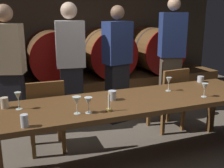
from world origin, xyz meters
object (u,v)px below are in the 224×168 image
wine_barrel_center_left (53,56)px  wine_barrel_center_right (107,53)px  candle_center (109,106)px  cup_center_left (24,121)px  wine_glass_far_right (205,87)px  cup_center_right (112,95)px  dining_table (133,105)px  wine_glass_far_left (18,97)px  cup_far_right (201,79)px  cup_far_left (5,103)px  wine_barrel_far_right (155,50)px  wine_glass_center (88,102)px  guest_far_right (171,56)px  wine_glass_right (169,81)px  chair_right (170,96)px  guest_center_right (117,65)px  guest_center_left (71,65)px  guest_far_left (10,71)px  chair_left (46,113)px  wine_glass_left (77,101)px

wine_barrel_center_left → wine_barrel_center_right: same height
candle_center → cup_center_left: bearing=-173.3°
wine_glass_far_right → cup_center_right: 0.98m
dining_table → wine_glass_far_left: (-1.11, 0.12, 0.19)m
wine_barrel_center_left → cup_far_right: (1.54, -1.91, -0.11)m
wine_barrel_center_right → cup_far_left: (-1.77, -2.02, -0.09)m
candle_center → dining_table: bearing=33.5°
cup_far_right → wine_barrel_far_right: bearing=77.2°
wine_glass_center → guest_far_right: bearing=38.2°
wine_glass_center → wine_glass_far_right: wine_glass_far_right is taller
wine_barrel_center_right → wine_glass_right: size_ratio=5.49×
wine_glass_right → chair_right: bearing=53.7°
guest_center_right → guest_far_right: bearing=170.2°
cup_far_right → wine_glass_right: bearing=-162.7°
wine_glass_right → cup_far_left: (-1.75, 0.07, -0.06)m
wine_glass_center → cup_far_right: 1.73m
chair_right → wine_glass_center: size_ratio=6.02×
wine_barrel_far_right → candle_center: 3.11m
guest_center_left → wine_glass_far_right: guest_center_left is taller
guest_far_left → chair_right: bearing=-179.6°
wine_barrel_center_right → wine_barrel_far_right: (1.01, 0.00, 0.00)m
wine_barrel_center_right → cup_center_right: size_ratio=8.74×
cup_center_right → wine_glass_far_right: bearing=-15.2°
guest_center_right → candle_center: bearing=52.2°
wine_glass_far_left → cup_center_left: wine_glass_far_left is taller
wine_glass_center → cup_center_right: wine_glass_center is taller
guest_center_right → wine_glass_right: (0.21, -1.02, -0.02)m
chair_left → guest_far_right: (2.05, 0.61, 0.44)m
cup_center_left → cup_far_left: bearing=105.1°
chair_left → chair_right: size_ratio=1.00×
chair_left → guest_far_left: (-0.34, 0.66, 0.38)m
guest_far_right → candle_center: size_ratio=9.93×
guest_center_left → wine_glass_right: (0.87, -1.08, -0.05)m
dining_table → cup_center_right: cup_center_right is taller
wine_barrel_far_right → guest_center_left: bearing=-152.1°
wine_barrel_center_left → wine_barrel_far_right: 1.98m
chair_right → cup_far_right: (0.27, -0.27, 0.28)m
dining_table → chair_right: chair_right is taller
wine_barrel_far_right → guest_far_right: size_ratio=0.48×
wine_barrel_center_left → wine_glass_right: (0.94, -2.09, -0.03)m
guest_far_left → wine_glass_center: size_ratio=11.60×
wine_barrel_center_right → wine_glass_left: size_ratio=5.42×
dining_table → guest_far_left: size_ratio=1.68×
chair_left → wine_glass_far_right: 1.77m
guest_center_right → wine_barrel_center_right: bearing=-114.9°
chair_right → cup_center_left: 2.16m
wine_barrel_center_right → cup_far_left: size_ratio=8.28×
wine_barrel_far_right → cup_far_left: 3.44m
wine_barrel_far_right → dining_table: size_ratio=0.30×
dining_table → chair_left: (-0.81, 0.57, -0.18)m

